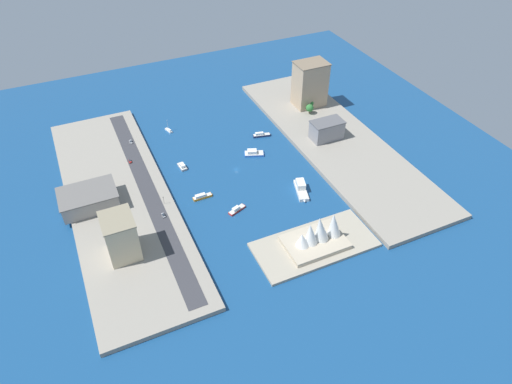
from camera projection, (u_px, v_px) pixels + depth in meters
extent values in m
plane|color=navy|center=(236.00, 170.00, 363.80)|extent=(440.00, 440.00, 0.00)
cube|color=gray|center=(336.00, 141.00, 391.71)|extent=(70.00, 240.00, 3.50)
cube|color=gray|center=(120.00, 200.00, 333.63)|extent=(70.00, 240.00, 3.50)
cube|color=#A89E89|center=(314.00, 245.00, 300.57)|extent=(79.63, 37.35, 2.00)
cube|color=#38383D|center=(148.00, 190.00, 339.11)|extent=(11.65, 228.00, 0.15)
cube|color=#1E284C|center=(262.00, 135.00, 399.47)|extent=(15.38, 7.04, 1.85)
cone|color=#1E284C|center=(271.00, 134.00, 400.71)|extent=(1.99, 1.99, 1.66)
cube|color=white|center=(259.00, 134.00, 397.86)|extent=(7.45, 4.07, 2.16)
cube|color=beige|center=(262.00, 134.00, 398.84)|extent=(14.77, 6.76, 0.10)
cube|color=white|center=(169.00, 130.00, 406.01)|extent=(4.94, 9.25, 1.25)
cone|color=white|center=(166.00, 128.00, 408.77)|extent=(1.39, 1.39, 1.12)
cube|color=white|center=(169.00, 130.00, 404.46)|extent=(2.80, 4.67, 1.30)
cube|color=beige|center=(169.00, 130.00, 405.58)|extent=(4.74, 8.88, 0.10)
cylinder|color=silver|center=(168.00, 125.00, 402.64)|extent=(0.24, 0.24, 10.01)
cube|color=#999EA3|center=(182.00, 167.00, 365.26)|extent=(5.58, 10.88, 1.64)
cone|color=#999EA3|center=(180.00, 163.00, 369.04)|extent=(1.60, 1.60, 1.48)
cube|color=white|center=(182.00, 165.00, 363.47)|extent=(3.82, 5.61, 2.18)
cube|color=beige|center=(182.00, 166.00, 364.70)|extent=(5.35, 10.44, 0.10)
cube|color=silver|center=(301.00, 190.00, 342.05)|extent=(13.38, 24.10, 2.74)
cone|color=silver|center=(305.00, 201.00, 332.77)|extent=(3.07, 3.07, 2.46)
cube|color=white|center=(301.00, 184.00, 341.70)|extent=(8.55, 11.16, 4.76)
cube|color=beige|center=(301.00, 189.00, 341.13)|extent=(12.84, 23.14, 0.10)
cube|color=orange|center=(202.00, 197.00, 337.14)|extent=(14.09, 3.80, 1.76)
cone|color=orange|center=(212.00, 194.00, 339.60)|extent=(1.61, 1.61, 1.58)
cube|color=white|center=(200.00, 196.00, 335.46)|extent=(7.64, 3.09, 1.90)
cube|color=beige|center=(202.00, 196.00, 336.54)|extent=(13.53, 3.65, 0.10)
cube|color=blue|center=(254.00, 154.00, 378.72)|extent=(17.29, 12.52, 1.64)
cone|color=blue|center=(264.00, 153.00, 379.10)|extent=(1.91, 1.91, 1.48)
cube|color=white|center=(252.00, 152.00, 377.18)|extent=(8.92, 7.60, 2.87)
cube|color=beige|center=(254.00, 153.00, 378.16)|extent=(16.60, 12.02, 0.10)
cube|color=red|center=(237.00, 210.00, 326.70)|extent=(14.12, 8.54, 1.45)
cone|color=red|center=(244.00, 205.00, 330.66)|extent=(1.69, 1.69, 1.31)
cube|color=white|center=(236.00, 209.00, 324.90)|extent=(5.96, 4.47, 2.27)
cube|color=beige|center=(237.00, 209.00, 326.20)|extent=(13.55, 8.20, 0.10)
cube|color=tan|center=(310.00, 84.00, 422.79)|extent=(27.79, 20.67, 40.57)
cube|color=#7C6B55|center=(312.00, 63.00, 409.43)|extent=(28.90, 21.49, 0.80)
cube|color=#C6B793|center=(121.00, 237.00, 282.64)|extent=(18.53, 22.22, 28.69)
cube|color=gray|center=(116.00, 219.00, 273.12)|extent=(19.27, 23.11, 0.80)
cube|color=gray|center=(327.00, 130.00, 386.81)|extent=(26.09, 15.15, 15.37)
cube|color=#59595C|center=(328.00, 122.00, 381.59)|extent=(27.13, 15.76, 0.80)
cube|color=gray|center=(89.00, 199.00, 322.61)|extent=(37.83, 26.93, 11.41)
cube|color=slate|center=(87.00, 193.00, 318.66)|extent=(39.34, 28.00, 0.80)
cylinder|color=black|center=(162.00, 215.00, 318.14)|extent=(0.27, 0.65, 0.64)
cylinder|color=black|center=(164.00, 214.00, 318.71)|extent=(0.27, 0.65, 0.64)
cylinder|color=black|center=(163.00, 218.00, 315.96)|extent=(0.27, 0.65, 0.64)
cylinder|color=black|center=(165.00, 217.00, 316.53)|extent=(0.27, 0.65, 0.64)
cube|color=#B7B7BC|center=(163.00, 215.00, 317.14)|extent=(2.03, 4.63, 0.79)
cube|color=#262D38|center=(163.00, 215.00, 316.54)|extent=(1.73, 2.62, 0.61)
cylinder|color=black|center=(131.00, 162.00, 364.39)|extent=(0.28, 0.65, 0.64)
cylinder|color=black|center=(129.00, 163.00, 363.83)|extent=(0.28, 0.65, 0.64)
cylinder|color=black|center=(130.00, 160.00, 366.46)|extent=(0.28, 0.65, 0.64)
cylinder|color=black|center=(128.00, 161.00, 365.90)|extent=(0.28, 0.65, 0.64)
cube|color=red|center=(130.00, 161.00, 364.92)|extent=(2.00, 4.40, 0.89)
cube|color=#262D38|center=(130.00, 160.00, 364.64)|extent=(1.70, 2.49, 0.45)
cylinder|color=black|center=(129.00, 141.00, 387.04)|extent=(0.28, 0.65, 0.64)
cylinder|color=black|center=(132.00, 141.00, 387.54)|extent=(0.28, 0.65, 0.64)
cylinder|color=black|center=(130.00, 144.00, 384.54)|extent=(0.28, 0.65, 0.64)
cylinder|color=black|center=(132.00, 143.00, 385.04)|extent=(0.28, 0.65, 0.64)
cube|color=white|center=(131.00, 142.00, 385.84)|extent=(2.17, 5.12, 0.82)
cube|color=#262D38|center=(131.00, 141.00, 385.25)|extent=(1.84, 2.89, 0.45)
cylinder|color=black|center=(164.00, 201.00, 325.81)|extent=(0.18, 0.18, 5.50)
cube|color=black|center=(163.00, 197.00, 323.71)|extent=(0.36, 0.36, 1.00)
sphere|color=red|center=(163.00, 197.00, 323.48)|extent=(0.24, 0.24, 0.24)
sphere|color=yellow|center=(163.00, 197.00, 323.71)|extent=(0.24, 0.24, 0.24)
sphere|color=green|center=(163.00, 198.00, 323.93)|extent=(0.24, 0.24, 0.24)
cube|color=#BCAD93|center=(315.00, 242.00, 298.95)|extent=(39.93, 27.55, 3.00)
cone|color=white|center=(334.00, 224.00, 296.04)|extent=(11.08, 8.94, 19.73)
cone|color=white|center=(321.00, 228.00, 292.69)|extent=(12.45, 9.39, 20.78)
cone|color=white|center=(310.00, 233.00, 291.46)|extent=(10.52, 9.01, 17.06)
cone|color=white|center=(302.00, 240.00, 291.73)|extent=(9.76, 8.88, 10.55)
cylinder|color=brown|center=(311.00, 107.00, 427.50)|extent=(0.50, 0.50, 4.38)
sphere|color=#2D7233|center=(311.00, 103.00, 424.81)|extent=(4.93, 4.93, 4.93)
cylinder|color=brown|center=(309.00, 112.00, 421.61)|extent=(0.50, 0.50, 2.97)
sphere|color=#2D7233|center=(310.00, 108.00, 418.84)|extent=(7.00, 7.00, 7.00)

